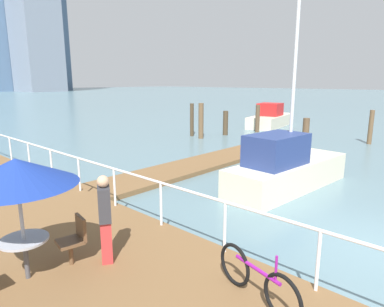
{
  "coord_description": "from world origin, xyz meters",
  "views": [
    {
      "loc": [
        -8.13,
        -1.64,
        3.77
      ],
      "look_at": [
        0.68,
        6.45,
        1.16
      ],
      "focal_mm": 31.36,
      "sensor_mm": 36.0,
      "label": 1
    }
  ],
  "objects_px": {
    "cafe_table_round": "(24,243)",
    "pedestrian_1": "(105,218)",
    "cafe_chair_0": "(75,237)",
    "moored_boat_0": "(271,118)",
    "bicycle_at_railing": "(257,279)",
    "moored_boat_2": "(285,168)",
    "patio_umbrella": "(16,172)"
  },
  "relations": [
    {
      "from": "patio_umbrella",
      "to": "pedestrian_1",
      "type": "distance_m",
      "value": 1.71
    },
    {
      "from": "patio_umbrella",
      "to": "pedestrian_1",
      "type": "bearing_deg",
      "value": -23.35
    },
    {
      "from": "bicycle_at_railing",
      "to": "cafe_table_round",
      "type": "bearing_deg",
      "value": 123.45
    },
    {
      "from": "bicycle_at_railing",
      "to": "patio_umbrella",
      "type": "xyz_separation_m",
      "value": [
        -2.15,
        3.26,
        1.54
      ]
    },
    {
      "from": "bicycle_at_railing",
      "to": "pedestrian_1",
      "type": "relative_size",
      "value": 1.02
    },
    {
      "from": "cafe_chair_0",
      "to": "moored_boat_2",
      "type": "bearing_deg",
      "value": -1.64
    },
    {
      "from": "moored_boat_0",
      "to": "patio_umbrella",
      "type": "distance_m",
      "value": 24.81
    },
    {
      "from": "moored_boat_0",
      "to": "cafe_table_round",
      "type": "xyz_separation_m",
      "value": [
        -23.25,
        -8.5,
        0.39
      ]
    },
    {
      "from": "moored_boat_0",
      "to": "bicycle_at_railing",
      "type": "height_order",
      "value": "moored_boat_0"
    },
    {
      "from": "bicycle_at_railing",
      "to": "patio_umbrella",
      "type": "relative_size",
      "value": 0.81
    },
    {
      "from": "pedestrian_1",
      "to": "moored_boat_0",
      "type": "bearing_deg",
      "value": 22.34
    },
    {
      "from": "cafe_table_round",
      "to": "pedestrian_1",
      "type": "relative_size",
      "value": 0.47
    },
    {
      "from": "cafe_chair_0",
      "to": "patio_umbrella",
      "type": "bearing_deg",
      "value": 169.34
    },
    {
      "from": "moored_boat_0",
      "to": "pedestrian_1",
      "type": "bearing_deg",
      "value": -157.66
    },
    {
      "from": "moored_boat_2",
      "to": "cafe_table_round",
      "type": "bearing_deg",
      "value": 177.48
    },
    {
      "from": "moored_boat_2",
      "to": "patio_umbrella",
      "type": "distance_m",
      "value": 8.8
    },
    {
      "from": "bicycle_at_railing",
      "to": "pedestrian_1",
      "type": "distance_m",
      "value": 2.91
    },
    {
      "from": "cafe_table_round",
      "to": "patio_umbrella",
      "type": "xyz_separation_m",
      "value": [
        0.0,
        0.0,
        1.25
      ]
    },
    {
      "from": "moored_boat_0",
      "to": "moored_boat_2",
      "type": "distance_m",
      "value": 17.09
    },
    {
      "from": "moored_boat_0",
      "to": "bicycle_at_railing",
      "type": "relative_size",
      "value": 3.65
    },
    {
      "from": "moored_boat_0",
      "to": "patio_umbrella",
      "type": "xyz_separation_m",
      "value": [
        -23.25,
        -8.5,
        1.64
      ]
    },
    {
      "from": "patio_umbrella",
      "to": "cafe_table_round",
      "type": "bearing_deg",
      "value": 0.0
    },
    {
      "from": "cafe_table_round",
      "to": "cafe_chair_0",
      "type": "height_order",
      "value": "cafe_chair_0"
    },
    {
      "from": "moored_boat_0",
      "to": "moored_boat_2",
      "type": "bearing_deg",
      "value": -148.69
    },
    {
      "from": "moored_boat_2",
      "to": "cafe_chair_0",
      "type": "distance_m",
      "value": 7.83
    },
    {
      "from": "pedestrian_1",
      "to": "patio_umbrella",
      "type": "bearing_deg",
      "value": 156.65
    },
    {
      "from": "moored_boat_2",
      "to": "moored_boat_0",
      "type": "bearing_deg",
      "value": 31.31
    },
    {
      "from": "pedestrian_1",
      "to": "moored_boat_2",
      "type": "bearing_deg",
      "value": 1.24
    },
    {
      "from": "cafe_chair_0",
      "to": "moored_boat_0",
      "type": "bearing_deg",
      "value": 21.11
    },
    {
      "from": "moored_boat_0",
      "to": "cafe_chair_0",
      "type": "distance_m",
      "value": 24.03
    },
    {
      "from": "cafe_chair_0",
      "to": "pedestrian_1",
      "type": "height_order",
      "value": "pedestrian_1"
    },
    {
      "from": "patio_umbrella",
      "to": "cafe_chair_0",
      "type": "distance_m",
      "value": 1.62
    }
  ]
}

